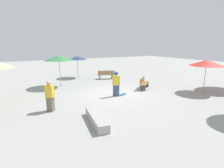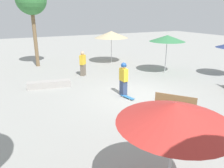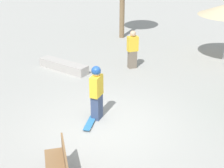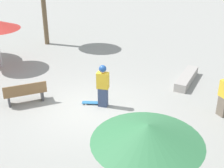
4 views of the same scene
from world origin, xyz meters
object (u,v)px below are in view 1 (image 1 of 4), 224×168
at_px(skater_main, 116,83).
at_px(bystander_watching, 50,96).
at_px(bench_far, 106,75).
at_px(concrete_ledge, 97,119).
at_px(shade_umbrella_green, 59,58).
at_px(skateboard, 122,94).
at_px(bench_near, 144,83).
at_px(shade_umbrella_red, 206,63).
at_px(shade_umbrella_navy, 77,58).

height_order(skater_main, bystander_watching, skater_main).
height_order(skater_main, bench_far, skater_main).
distance_m(concrete_ledge, shade_umbrella_green, 7.95).
distance_m(skateboard, concrete_ledge, 4.45).
bearing_deg(bench_near, shade_umbrella_green, -75.16).
height_order(skater_main, bench_near, skater_main).
height_order(bench_near, shade_umbrella_green, shade_umbrella_green).
relative_size(skateboard, shade_umbrella_green, 0.33).
xyz_separation_m(bench_near, bench_far, (-0.72, 4.88, 0.00)).
height_order(skater_main, concrete_ledge, skater_main).
distance_m(concrete_ledge, bench_far, 9.91).
xyz_separation_m(concrete_ledge, shade_umbrella_green, (0.37, 7.65, 2.12)).
bearing_deg(bench_near, concrete_ledge, -6.11).
relative_size(bench_near, shade_umbrella_green, 0.61).
distance_m(concrete_ledge, bench_near, 6.82).
bearing_deg(concrete_ledge, bench_near, 32.49).
distance_m(bench_far, shade_umbrella_red, 8.81).
bearing_deg(bench_far, bench_near, -60.65).
relative_size(concrete_ledge, bystander_watching, 1.47).
bearing_deg(concrete_ledge, shade_umbrella_red, 4.89).
xyz_separation_m(shade_umbrella_red, shade_umbrella_navy, (-5.91, 9.90, -0.09)).
distance_m(skater_main, skateboard, 0.94).
xyz_separation_m(shade_umbrella_red, shade_umbrella_green, (-8.45, 6.89, 0.21)).
bearing_deg(skateboard, bystander_watching, 173.60).
distance_m(skateboard, bystander_watching, 4.80).
distance_m(bench_near, shade_umbrella_navy, 7.71).
height_order(bench_far, bystander_watching, bystander_watching).
distance_m(shade_umbrella_red, shade_umbrella_navy, 11.53).
relative_size(skater_main, shade_umbrella_navy, 0.76).
xyz_separation_m(bench_far, shade_umbrella_green, (-4.66, -0.89, 1.88)).
distance_m(skateboard, bench_far, 5.81).
relative_size(concrete_ledge, shade_umbrella_green, 0.93).
xyz_separation_m(concrete_ledge, bench_near, (5.75, 3.66, 0.24)).
xyz_separation_m(skateboard, shade_umbrella_navy, (-0.36, 7.64, 1.94)).
distance_m(concrete_ledge, shade_umbrella_navy, 11.19).
bearing_deg(concrete_ledge, bystander_watching, 120.38).
relative_size(skater_main, shade_umbrella_green, 0.66).
relative_size(bench_near, bystander_watching, 0.96).
relative_size(skater_main, shade_umbrella_red, 0.72).
distance_m(bench_near, shade_umbrella_red, 4.54).
height_order(skateboard, shade_umbrella_red, shade_umbrella_red).
xyz_separation_m(skateboard, shade_umbrella_red, (5.54, -2.26, 2.03)).
distance_m(skater_main, shade_umbrella_green, 5.43).
height_order(bench_near, shade_umbrella_navy, shade_umbrella_navy).
xyz_separation_m(bench_far, shade_umbrella_red, (3.79, -7.78, 1.67)).
height_order(shade_umbrella_navy, shade_umbrella_green, shade_umbrella_green).
bearing_deg(bystander_watching, bench_far, -89.37).
bearing_deg(shade_umbrella_navy, bystander_watching, -117.90).
bearing_deg(shade_umbrella_navy, shade_umbrella_red, -59.17).
height_order(shade_umbrella_green, bystander_watching, shade_umbrella_green).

